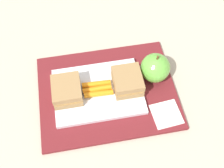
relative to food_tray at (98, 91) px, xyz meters
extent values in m
plane|color=#B7AD99|center=(0.03, 0.00, -0.02)|extent=(2.40, 2.40, 0.00)
cube|color=maroon|center=(0.03, 0.00, -0.01)|extent=(0.36, 0.28, 0.01)
cube|color=white|center=(0.00, 0.00, 0.00)|extent=(0.23, 0.17, 0.01)
cube|color=#9E7A4C|center=(-0.08, 0.00, 0.01)|extent=(0.07, 0.08, 0.02)
cube|color=#F4CC4C|center=(-0.08, 0.00, 0.03)|extent=(0.07, 0.07, 0.01)
cube|color=#9E7A4C|center=(-0.08, 0.00, 0.04)|extent=(0.07, 0.08, 0.02)
cube|color=#9E7A4C|center=(0.08, 0.00, 0.01)|extent=(0.07, 0.08, 0.02)
cube|color=#F4CC4C|center=(0.08, 0.00, 0.03)|extent=(0.07, 0.07, 0.01)
cube|color=#9E7A4C|center=(0.08, 0.00, 0.04)|extent=(0.07, 0.08, 0.02)
cylinder|color=orange|center=(0.00, -0.01, 0.01)|extent=(0.08, 0.01, 0.02)
cylinder|color=orange|center=(0.00, 0.00, 0.01)|extent=(0.08, 0.01, 0.02)
cylinder|color=orange|center=(0.00, 0.02, 0.01)|extent=(0.08, 0.01, 0.02)
sphere|color=#66B742|center=(0.16, 0.02, 0.03)|extent=(0.08, 0.08, 0.08)
cylinder|color=brown|center=(0.16, 0.02, 0.08)|extent=(0.01, 0.00, 0.01)
cube|color=white|center=(0.16, -0.09, 0.00)|extent=(0.08, 0.08, 0.00)
camera|label=1|loc=(-0.03, -0.38, 0.65)|focal=45.77mm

